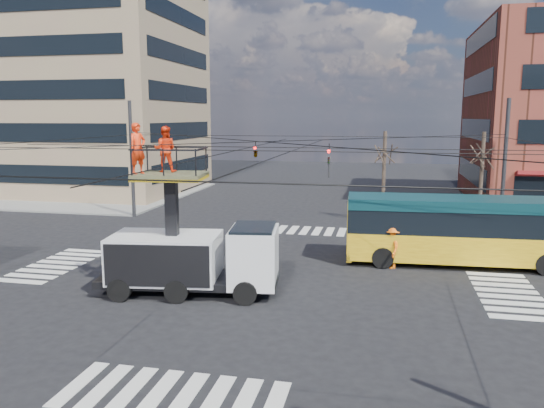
{
  "coord_description": "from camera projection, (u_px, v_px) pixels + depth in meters",
  "views": [
    {
      "loc": [
        5.06,
        -21.6,
        6.94
      ],
      "look_at": [
        -0.07,
        2.38,
        2.88
      ],
      "focal_mm": 35.0,
      "sensor_mm": 36.0,
      "label": 1
    }
  ],
  "objects": [
    {
      "name": "tree_b",
      "position": [
        483.0,
        154.0,
        33.01
      ],
      "size": [
        2.0,
        2.0,
        6.0
      ],
      "color": "#382B21",
      "rests_on": "ground"
    },
    {
      "name": "worker_ground",
      "position": [
        153.0,
        258.0,
        22.46
      ],
      "size": [
        0.94,
        1.29,
        2.03
      ],
      "primitive_type": "imported",
      "rotation": [
        0.0,
        0.0,
        1.15
      ],
      "color": "#F8330F",
      "rests_on": "ground"
    },
    {
      "name": "overhead_network",
      "position": [
        262.0,
        179.0,
        22.72
      ],
      "size": [
        24.24,
        24.24,
        8.0
      ],
      "color": "#2D2D30",
      "rests_on": "ground"
    },
    {
      "name": "ground",
      "position": [
        262.0,
        278.0,
        23.01
      ],
      "size": [
        120.0,
        120.0,
        0.0
      ],
      "primitive_type": "plane",
      "color": "black",
      "rests_on": "ground"
    },
    {
      "name": "sidewalk_nw",
      "position": [
        88.0,
        194.0,
        47.6
      ],
      "size": [
        18.0,
        18.0,
        0.12
      ],
      "primitive_type": "cube",
      "color": "slate",
      "rests_on": "ground"
    },
    {
      "name": "traffic_cone",
      "position": [
        121.0,
        285.0,
        20.83
      ],
      "size": [
        0.36,
        0.36,
        0.78
      ],
      "primitive_type": "cone",
      "color": "#FF610A",
      "rests_on": "ground"
    },
    {
      "name": "tree_a",
      "position": [
        385.0,
        153.0,
        34.25
      ],
      "size": [
        2.0,
        2.0,
        6.0
      ],
      "color": "#382B21",
      "rests_on": "ground"
    },
    {
      "name": "utility_truck",
      "position": [
        192.0,
        241.0,
        20.74
      ],
      "size": [
        7.24,
        3.39,
        6.71
      ],
      "rotation": [
        0.0,
        0.0,
        0.13
      ],
      "color": "black",
      "rests_on": "ground"
    },
    {
      "name": "crosswalks",
      "position": [
        262.0,
        278.0,
        23.01
      ],
      "size": [
        22.4,
        22.4,
        0.02
      ],
      "primitive_type": null,
      "color": "silver",
      "rests_on": "ground"
    },
    {
      "name": "flagger",
      "position": [
        392.0,
        247.0,
        24.39
      ],
      "size": [
        0.94,
        1.39,
        2.0
      ],
      "primitive_type": "imported",
      "rotation": [
        0.0,
        0.0,
        -1.41
      ],
      "color": "orange",
      "rests_on": "ground"
    },
    {
      "name": "building_tower",
      "position": [
        87.0,
        27.0,
        48.23
      ],
      "size": [
        18.06,
        16.06,
        30.0
      ],
      "color": "#94825E",
      "rests_on": "ground"
    },
    {
      "name": "city_bus",
      "position": [
        465.0,
        229.0,
        24.79
      ],
      "size": [
        11.08,
        3.17,
        3.2
      ],
      "rotation": [
        0.0,
        0.0,
        0.05
      ],
      "color": "#C49012",
      "rests_on": "ground"
    }
  ]
}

